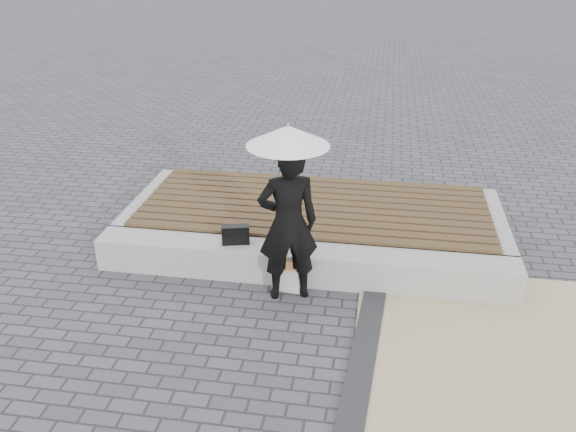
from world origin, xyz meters
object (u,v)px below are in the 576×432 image
object	(u,v)px
woman	(288,224)
handbag	(236,235)
seating_ledge	(302,263)
parasol	(288,136)
canvas_tote	(288,276)

from	to	relation	value
woman	handbag	xyz separation A→B (m)	(-0.69, 0.39, -0.39)
seating_ledge	parasol	xyz separation A→B (m)	(-0.11, -0.39, 1.70)
seating_ledge	woman	bearing A→B (deg)	-105.52
canvas_tote	seating_ledge	bearing A→B (deg)	70.98
parasol	handbag	distance (m)	1.60
seating_ledge	canvas_tote	distance (m)	0.30
woman	canvas_tote	world-z (taller)	woman
canvas_tote	handbag	bearing A→B (deg)	163.78
woman	canvas_tote	bearing A→B (deg)	-96.73
seating_ledge	handbag	distance (m)	0.86
seating_ledge	parasol	size ratio (longest dim) A/B	4.52
canvas_tote	parasol	bearing A→B (deg)	-71.62
woman	canvas_tote	xyz separation A→B (m)	(-0.02, 0.11, -0.74)
woman	handbag	world-z (taller)	woman
seating_ledge	canvas_tote	size ratio (longest dim) A/B	14.56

